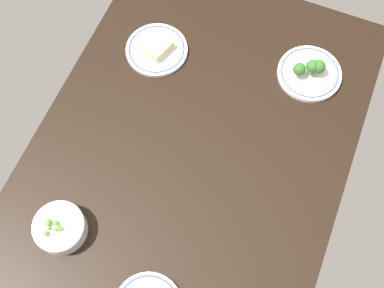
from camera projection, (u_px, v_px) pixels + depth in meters
The scene contains 4 objects.
dining_table at pixel (192, 149), 147.94cm from camera, with size 131.44×92.58×4.00cm, color black.
bowl_peas at pixel (60, 228), 133.21cm from camera, with size 14.44×14.44×6.97cm.
plate_sandwich at pixel (157, 49), 158.30cm from camera, with size 20.39×20.39×4.44cm.
plate_broccoli at pixel (310, 72), 154.17cm from camera, with size 20.54×20.54×7.43cm.
Camera 1 is at (52.14, 21.23, 138.81)cm, focal length 45.21 mm.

